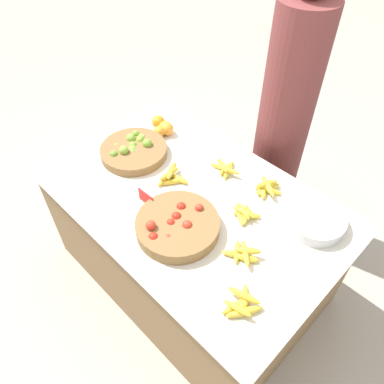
{
  "coord_description": "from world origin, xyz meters",
  "views": [
    {
      "loc": [
        0.95,
        -0.95,
        2.19
      ],
      "look_at": [
        0.0,
        0.0,
        0.78
      ],
      "focal_mm": 35.0,
      "sensor_mm": 36.0,
      "label": 1
    }
  ],
  "objects_px": {
    "lime_bowl": "(134,150)",
    "metal_bowl": "(315,220)",
    "tomato_basket": "(177,226)",
    "vendor_person": "(283,126)",
    "price_sign": "(146,198)"
  },
  "relations": [
    {
      "from": "tomato_basket",
      "to": "price_sign",
      "type": "xyz_separation_m",
      "value": [
        -0.24,
        0.01,
        0.0
      ]
    },
    {
      "from": "lime_bowl",
      "to": "tomato_basket",
      "type": "xyz_separation_m",
      "value": [
        0.6,
        -0.21,
        0.01
      ]
    },
    {
      "from": "lime_bowl",
      "to": "metal_bowl",
      "type": "bearing_deg",
      "value": 15.73
    },
    {
      "from": "metal_bowl",
      "to": "price_sign",
      "type": "height_order",
      "value": "price_sign"
    },
    {
      "from": "tomato_basket",
      "to": "metal_bowl",
      "type": "relative_size",
      "value": 1.39
    },
    {
      "from": "tomato_basket",
      "to": "vendor_person",
      "type": "bearing_deg",
      "value": 95.02
    },
    {
      "from": "tomato_basket",
      "to": "metal_bowl",
      "type": "xyz_separation_m",
      "value": [
        0.45,
        0.51,
        -0.0
      ]
    },
    {
      "from": "price_sign",
      "to": "lime_bowl",
      "type": "bearing_deg",
      "value": 149.34
    },
    {
      "from": "metal_bowl",
      "to": "lime_bowl",
      "type": "bearing_deg",
      "value": -164.27
    },
    {
      "from": "metal_bowl",
      "to": "price_sign",
      "type": "bearing_deg",
      "value": -144.2
    },
    {
      "from": "tomato_basket",
      "to": "vendor_person",
      "type": "xyz_separation_m",
      "value": [
        -0.09,
        0.98,
        0.03
      ]
    },
    {
      "from": "lime_bowl",
      "to": "tomato_basket",
      "type": "relative_size",
      "value": 0.96
    },
    {
      "from": "tomato_basket",
      "to": "price_sign",
      "type": "height_order",
      "value": "tomato_basket"
    },
    {
      "from": "lime_bowl",
      "to": "tomato_basket",
      "type": "height_order",
      "value": "tomato_basket"
    },
    {
      "from": "metal_bowl",
      "to": "vendor_person",
      "type": "bearing_deg",
      "value": 138.73
    }
  ]
}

